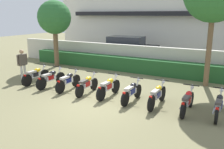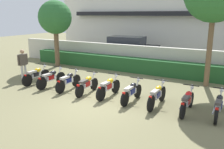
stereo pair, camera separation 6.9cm
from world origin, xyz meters
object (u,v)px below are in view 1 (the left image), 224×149
Objects in this scene: motorcycle_in_row_5 at (132,92)px; motorcycle_in_row_7 at (187,101)px; motorcycle_in_row_8 at (219,105)px; inspector_person at (22,62)px; motorcycle_in_row_1 at (51,78)px; motorcycle_in_row_6 at (157,95)px; motorcycle_in_row_0 at (36,75)px; motorcycle_in_row_2 at (68,81)px; tree_near_inspector at (54,18)px; parked_car at (128,49)px; motorcycle_in_row_3 at (87,84)px; motorcycle_in_row_4 at (109,87)px.

motorcycle_in_row_5 is 0.96× the size of motorcycle_in_row_7.
motorcycle_in_row_7 is 0.98× the size of motorcycle_in_row_8.
motorcycle_in_row_5 is 6.75m from inspector_person.
motorcycle_in_row_7 is at bearing -88.61° from motorcycle_in_row_1.
motorcycle_in_row_6 reaches higher than motorcycle_in_row_8.
motorcycle_in_row_0 is 0.97× the size of motorcycle_in_row_1.
motorcycle_in_row_2 is 3.36m from motorcycle_in_row_5.
tree_near_inspector is at bearing 40.10° from motorcycle_in_row_1.
motorcycle_in_row_6 is at bearing -62.40° from parked_car.
motorcycle_in_row_3 is at bearing -88.73° from motorcycle_in_row_1.
motorcycle_in_row_6 reaches higher than motorcycle_in_row_5.
motorcycle_in_row_3 is 0.98× the size of motorcycle_in_row_7.
motorcycle_in_row_8 reaches higher than motorcycle_in_row_3.
tree_near_inspector is 6.54m from motorcycle_in_row_2.
motorcycle_in_row_6 is (6.67, -0.04, 0.00)m from motorcycle_in_row_0.
motorcycle_in_row_0 is at bearing -104.19° from parked_car.
parked_car is 9.40m from motorcycle_in_row_5.
parked_car is 8.46m from motorcycle_in_row_2.
motorcycle_in_row_0 reaches higher than motorcycle_in_row_5.
motorcycle_in_row_3 is (3.33, -0.09, -0.01)m from motorcycle_in_row_0.
parked_car is 2.44× the size of motorcycle_in_row_4.
motorcycle_in_row_4 is at bearing -90.10° from motorcycle_in_row_2.
parked_car is 2.42× the size of motorcycle_in_row_0.
parked_car reaches higher than inspector_person.
motorcycle_in_row_5 is at bearing -92.39° from motorcycle_in_row_3.
motorcycle_in_row_6 is (4.44, 0.03, 0.01)m from motorcycle_in_row_2.
parked_car is at bearing -0.19° from motorcycle_in_row_1.
motorcycle_in_row_2 is at bearing -43.42° from tree_near_inspector.
motorcycle_in_row_2 is at bearing -88.48° from motorcycle_in_row_1.
motorcycle_in_row_3 is 1.08× the size of inspector_person.
motorcycle_in_row_8 is (5.60, 0.10, 0.00)m from motorcycle_in_row_3.
tree_near_inspector is 2.37× the size of motorcycle_in_row_4.
motorcycle_in_row_6 is (1.09, 0.05, 0.01)m from motorcycle_in_row_5.
motorcycle_in_row_2 is (2.23, -0.07, -0.00)m from motorcycle_in_row_0.
tree_near_inspector reaches higher than motorcycle_in_row_2.
motorcycle_in_row_8 is (6.70, 0.08, -0.01)m from motorcycle_in_row_2.
motorcycle_in_row_1 is 1.08× the size of motorcycle_in_row_5.
motorcycle_in_row_7 is at bearing -2.01° from inspector_person.
motorcycle_in_row_4 reaches higher than motorcycle_in_row_3.
parked_car is at bearing 72.45° from inspector_person.
motorcycle_in_row_2 reaches higher than motorcycle_in_row_3.
tree_near_inspector is 11.10m from motorcycle_in_row_7.
parked_car is 8.55m from inspector_person.
motorcycle_in_row_3 is (2.21, -0.03, -0.01)m from motorcycle_in_row_1.
tree_near_inspector is at bearing 44.86° from motorcycle_in_row_2.
parked_car is 2.39× the size of motorcycle_in_row_8.
motorcycle_in_row_7 is 9.03m from inspector_person.
motorcycle_in_row_8 is at bearing -88.13° from motorcycle_in_row_4.
motorcycle_in_row_1 is at bearing 92.62° from motorcycle_in_row_4.
inspector_person is (-5.57, 0.19, 0.56)m from motorcycle_in_row_4.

